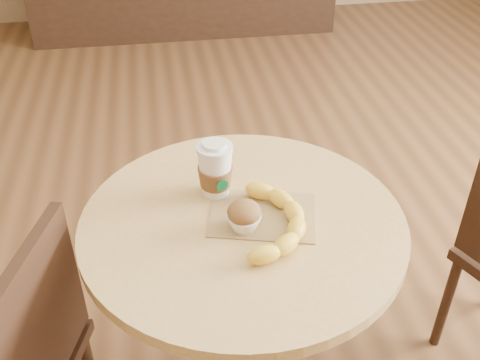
{
  "coord_description": "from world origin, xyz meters",
  "views": [
    {
      "loc": [
        -0.26,
        -1.09,
        1.57
      ],
      "look_at": [
        -0.09,
        -0.07,
        0.83
      ],
      "focal_mm": 42.0,
      "sensor_mm": 36.0,
      "label": 1
    }
  ],
  "objects_px": {
    "banana": "(275,219)",
    "muffin": "(244,216)",
    "cafe_table": "(243,281)",
    "coffee_cup": "(215,171)"
  },
  "relations": [
    {
      "from": "muffin",
      "to": "cafe_table",
      "type": "bearing_deg",
      "value": 85.13
    },
    {
      "from": "coffee_cup",
      "to": "muffin",
      "type": "distance_m",
      "value": 0.15
    },
    {
      "from": "cafe_table",
      "to": "banana",
      "type": "distance_m",
      "value": 0.24
    },
    {
      "from": "muffin",
      "to": "banana",
      "type": "relative_size",
      "value": 0.26
    },
    {
      "from": "cafe_table",
      "to": "coffee_cup",
      "type": "height_order",
      "value": "coffee_cup"
    },
    {
      "from": "cafe_table",
      "to": "muffin",
      "type": "relative_size",
      "value": 9.74
    },
    {
      "from": "banana",
      "to": "muffin",
      "type": "bearing_deg",
      "value": -171.2
    },
    {
      "from": "coffee_cup",
      "to": "banana",
      "type": "relative_size",
      "value": 0.49
    },
    {
      "from": "coffee_cup",
      "to": "muffin",
      "type": "bearing_deg",
      "value": -88.06
    },
    {
      "from": "cafe_table",
      "to": "banana",
      "type": "relative_size",
      "value": 2.55
    }
  ]
}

